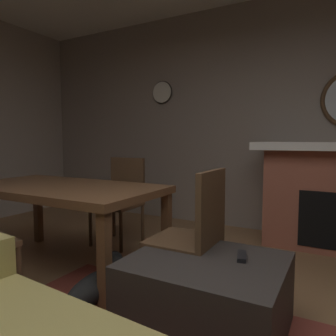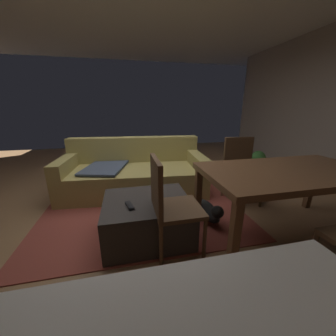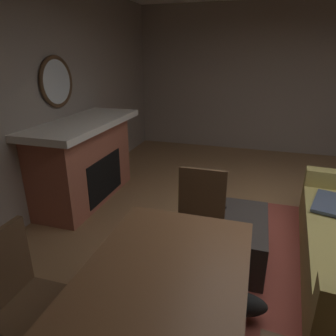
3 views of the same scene
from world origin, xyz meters
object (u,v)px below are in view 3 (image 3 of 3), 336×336
(tv_remote, at_px, (218,207))
(dining_chair_south, at_px, (20,294))
(round_wall_mirror, at_px, (57,82))
(dining_table, at_px, (152,308))
(ottoman_coffee_table, at_px, (226,237))
(fireplace, at_px, (85,160))
(dining_chair_west, at_px, (199,215))
(small_dog, at_px, (228,300))

(tv_remote, distance_m, dining_chair_south, 1.90)
(round_wall_mirror, distance_m, dining_table, 3.11)
(round_wall_mirror, distance_m, ottoman_coffee_table, 2.74)
(fireplace, distance_m, dining_chair_west, 1.96)
(tv_remote, bearing_deg, dining_table, -19.27)
(fireplace, relative_size, ottoman_coffee_table, 2.07)
(tv_remote, bearing_deg, dining_chair_west, -34.90)
(ottoman_coffee_table, height_order, dining_chair_south, dining_chair_south)
(round_wall_mirror, distance_m, tv_remote, 2.49)
(dining_chair_south, distance_m, small_dog, 1.44)
(dining_chair_south, bearing_deg, ottoman_coffee_table, 142.74)
(dining_chair_west, bearing_deg, ottoman_coffee_table, 125.76)
(small_dog, bearing_deg, dining_chair_west, -148.45)
(dining_chair_south, bearing_deg, round_wall_mirror, -151.98)
(fireplace, distance_m, dining_chair_south, 2.36)
(dining_table, bearing_deg, ottoman_coffee_table, 170.55)
(dining_chair_west, distance_m, dining_chair_south, 1.53)
(fireplace, bearing_deg, small_dog, 54.43)
(dining_table, bearing_deg, round_wall_mirror, -137.27)
(ottoman_coffee_table, xyz_separation_m, small_dog, (0.74, 0.11, -0.06))
(ottoman_coffee_table, relative_size, small_dog, 1.56)
(fireplace, height_order, tv_remote, fireplace)
(fireplace, distance_m, dining_table, 2.80)
(dining_chair_west, bearing_deg, round_wall_mirror, -114.50)
(dining_table, height_order, small_dog, dining_table)
(round_wall_mirror, xyz_separation_m, ottoman_coffee_table, (0.75, 2.26, -1.35))
(round_wall_mirror, relative_size, dining_table, 0.36)
(fireplace, relative_size, dining_table, 1.04)
(ottoman_coffee_table, relative_size, dining_table, 0.50)
(fireplace, height_order, round_wall_mirror, round_wall_mirror)
(fireplace, relative_size, round_wall_mirror, 2.88)
(dining_chair_west, xyz_separation_m, dining_chair_south, (1.27, -0.86, 0.00))
(round_wall_mirror, height_order, small_dog, round_wall_mirror)
(ottoman_coffee_table, relative_size, dining_chair_west, 0.95)
(fireplace, relative_size, dining_chair_west, 1.96)
(ottoman_coffee_table, bearing_deg, dining_chair_south, -37.26)
(tv_remote, height_order, dining_chair_west, dining_chair_west)
(dining_table, xyz_separation_m, dining_chair_south, (0.00, -0.86, -0.14))
(round_wall_mirror, height_order, dining_chair_south, round_wall_mirror)
(ottoman_coffee_table, bearing_deg, small_dog, 8.38)
(tv_remote, relative_size, dining_chair_west, 0.17)
(tv_remote, xyz_separation_m, small_dog, (0.92, 0.22, -0.29))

